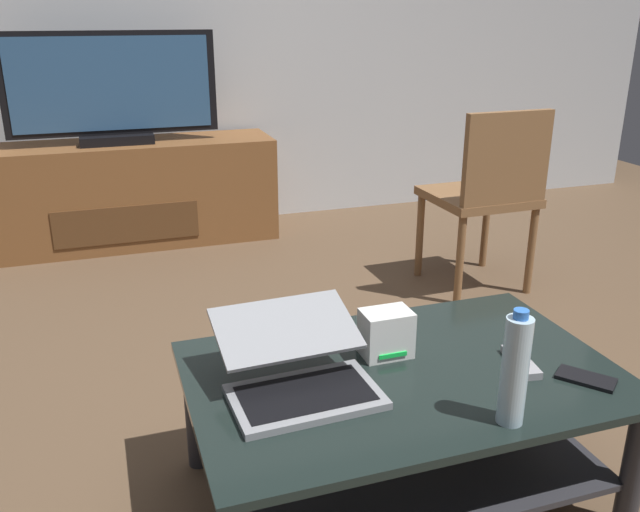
{
  "coord_description": "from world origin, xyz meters",
  "views": [
    {
      "loc": [
        -0.59,
        -1.68,
        1.26
      ],
      "look_at": [
        0.04,
        0.19,
        0.54
      ],
      "focal_mm": 37.48,
      "sensor_mm": 36.0,
      "label": 1
    }
  ],
  "objects_px": {
    "coffee_table": "(401,410)",
    "water_bottle_near": "(515,370)",
    "router_box": "(386,333)",
    "cell_phone": "(586,379)",
    "tv_remote": "(521,362)",
    "laptop": "(297,368)",
    "television": "(112,91)",
    "media_cabinet": "(123,194)",
    "dining_chair": "(488,190)"
  },
  "relations": [
    {
      "from": "coffee_table",
      "to": "water_bottle_near",
      "type": "xyz_separation_m",
      "value": [
        0.13,
        -0.28,
        0.25
      ]
    },
    {
      "from": "router_box",
      "to": "cell_phone",
      "type": "height_order",
      "value": "router_box"
    },
    {
      "from": "coffee_table",
      "to": "tv_remote",
      "type": "xyz_separation_m",
      "value": [
        0.31,
        -0.07,
        0.13
      ]
    },
    {
      "from": "coffee_table",
      "to": "laptop",
      "type": "distance_m",
      "value": 0.33
    },
    {
      "from": "router_box",
      "to": "tv_remote",
      "type": "xyz_separation_m",
      "value": [
        0.31,
        -0.17,
        -0.05
      ]
    },
    {
      "from": "tv_remote",
      "to": "coffee_table",
      "type": "bearing_deg",
      "value": 176.65
    },
    {
      "from": "tv_remote",
      "to": "cell_phone",
      "type": "bearing_deg",
      "value": -37.5
    },
    {
      "from": "cell_phone",
      "to": "water_bottle_near",
      "type": "bearing_deg",
      "value": 159.42
    },
    {
      "from": "cell_phone",
      "to": "tv_remote",
      "type": "height_order",
      "value": "tv_remote"
    },
    {
      "from": "coffee_table",
      "to": "water_bottle_near",
      "type": "height_order",
      "value": "water_bottle_near"
    },
    {
      "from": "coffee_table",
      "to": "water_bottle_near",
      "type": "distance_m",
      "value": 0.4
    },
    {
      "from": "coffee_table",
      "to": "water_bottle_near",
      "type": "relative_size",
      "value": 3.96
    },
    {
      "from": "tv_remote",
      "to": "television",
      "type": "bearing_deg",
      "value": 118.96
    },
    {
      "from": "media_cabinet",
      "to": "laptop",
      "type": "relative_size",
      "value": 4.5
    },
    {
      "from": "router_box",
      "to": "water_bottle_near",
      "type": "relative_size",
      "value": 0.48
    },
    {
      "from": "television",
      "to": "tv_remote",
      "type": "height_order",
      "value": "television"
    },
    {
      "from": "water_bottle_near",
      "to": "tv_remote",
      "type": "xyz_separation_m",
      "value": [
        0.18,
        0.21,
        -0.12
      ]
    },
    {
      "from": "coffee_table",
      "to": "router_box",
      "type": "height_order",
      "value": "router_box"
    },
    {
      "from": "coffee_table",
      "to": "cell_phone",
      "type": "distance_m",
      "value": 0.47
    },
    {
      "from": "coffee_table",
      "to": "media_cabinet",
      "type": "bearing_deg",
      "value": 103.33
    },
    {
      "from": "dining_chair",
      "to": "cell_phone",
      "type": "xyz_separation_m",
      "value": [
        -0.57,
        -1.39,
        -0.1
      ]
    },
    {
      "from": "coffee_table",
      "to": "water_bottle_near",
      "type": "bearing_deg",
      "value": -64.79
    },
    {
      "from": "laptop",
      "to": "dining_chair",
      "type": "bearing_deg",
      "value": 43.2
    },
    {
      "from": "coffee_table",
      "to": "television",
      "type": "distance_m",
      "value": 2.57
    },
    {
      "from": "router_box",
      "to": "cell_phone",
      "type": "xyz_separation_m",
      "value": [
        0.43,
        -0.28,
        -0.06
      ]
    },
    {
      "from": "laptop",
      "to": "media_cabinet",
      "type": "bearing_deg",
      "value": 96.96
    },
    {
      "from": "coffee_table",
      "to": "cell_phone",
      "type": "bearing_deg",
      "value": -24.21
    },
    {
      "from": "dining_chair",
      "to": "router_box",
      "type": "bearing_deg",
      "value": -132.0
    },
    {
      "from": "dining_chair",
      "to": "tv_remote",
      "type": "bearing_deg",
      "value": -118.11
    },
    {
      "from": "laptop",
      "to": "tv_remote",
      "type": "xyz_separation_m",
      "value": [
        0.59,
        -0.08,
        -0.05
      ]
    },
    {
      "from": "coffee_table",
      "to": "tv_remote",
      "type": "height_order",
      "value": "tv_remote"
    },
    {
      "from": "media_cabinet",
      "to": "dining_chair",
      "type": "relative_size",
      "value": 1.97
    },
    {
      "from": "cell_phone",
      "to": "router_box",
      "type": "bearing_deg",
      "value": 107.67
    },
    {
      "from": "water_bottle_near",
      "to": "cell_phone",
      "type": "xyz_separation_m",
      "value": [
        0.29,
        0.09,
        -0.13
      ]
    },
    {
      "from": "television",
      "to": "tv_remote",
      "type": "relative_size",
      "value": 6.91
    },
    {
      "from": "coffee_table",
      "to": "laptop",
      "type": "relative_size",
      "value": 2.92
    },
    {
      "from": "coffee_table",
      "to": "television",
      "type": "bearing_deg",
      "value": 103.44
    },
    {
      "from": "laptop",
      "to": "water_bottle_near",
      "type": "height_order",
      "value": "water_bottle_near"
    },
    {
      "from": "router_box",
      "to": "tv_remote",
      "type": "bearing_deg",
      "value": -27.84
    },
    {
      "from": "cell_phone",
      "to": "laptop",
      "type": "bearing_deg",
      "value": 125.8
    },
    {
      "from": "cell_phone",
      "to": "television",
      "type": "bearing_deg",
      "value": 72.33
    },
    {
      "from": "laptop",
      "to": "television",
      "type": "bearing_deg",
      "value": 97.02
    },
    {
      "from": "laptop",
      "to": "cell_phone",
      "type": "distance_m",
      "value": 0.73
    },
    {
      "from": "media_cabinet",
      "to": "laptop",
      "type": "bearing_deg",
      "value": -83.04
    },
    {
      "from": "media_cabinet",
      "to": "laptop",
      "type": "xyz_separation_m",
      "value": [
        0.3,
        -2.45,
        0.15
      ]
    },
    {
      "from": "laptop",
      "to": "cell_phone",
      "type": "bearing_deg",
      "value": -15.65
    },
    {
      "from": "water_bottle_near",
      "to": "tv_remote",
      "type": "bearing_deg",
      "value": 50.33
    },
    {
      "from": "water_bottle_near",
      "to": "laptop",
      "type": "bearing_deg",
      "value": 145.12
    },
    {
      "from": "media_cabinet",
      "to": "router_box",
      "type": "bearing_deg",
      "value": -76.31
    },
    {
      "from": "water_bottle_near",
      "to": "tv_remote",
      "type": "distance_m",
      "value": 0.3
    }
  ]
}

